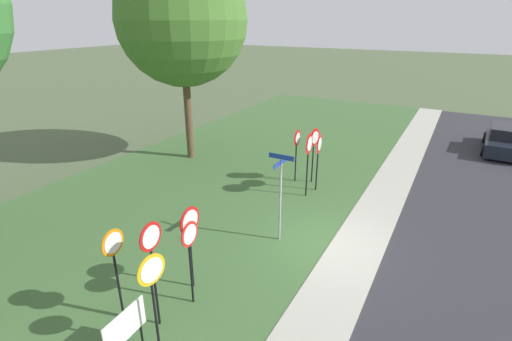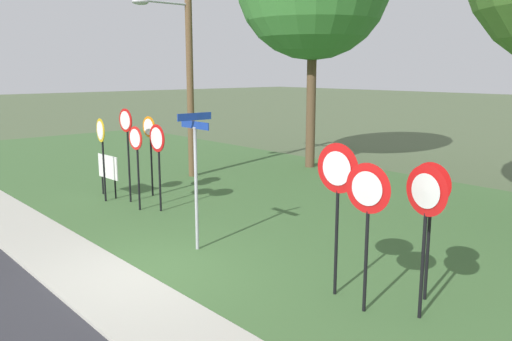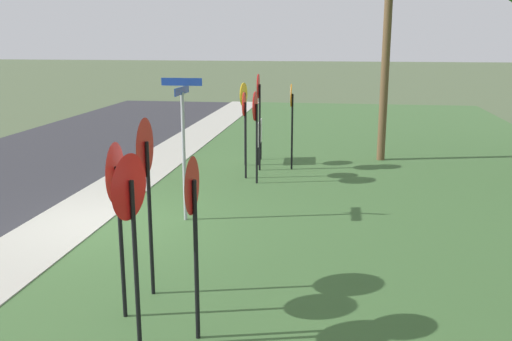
{
  "view_description": "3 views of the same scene",
  "coord_description": "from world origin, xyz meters",
  "px_view_note": "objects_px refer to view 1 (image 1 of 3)",
  "views": [
    {
      "loc": [
        -10.0,
        -2.84,
        6.66
      ],
      "look_at": [
        0.5,
        2.93,
        1.81
      ],
      "focal_mm": 26.49,
      "sensor_mm": 36.0,
      "label": 1
    },
    {
      "loc": [
        8.31,
        -4.52,
        3.79
      ],
      "look_at": [
        -0.1,
        2.85,
        1.63
      ],
      "focal_mm": 36.66,
      "sensor_mm": 36.0,
      "label": 2
    },
    {
      "loc": [
        10.27,
        4.61,
        3.71
      ],
      "look_at": [
        -0.76,
        2.96,
        1.07
      ],
      "focal_mm": 39.62,
      "sensor_mm": 36.0,
      "label": 3
    }
  ],
  "objects_px": {
    "parked_sedan_distant": "(504,140)",
    "stop_sign_near_right": "(115,257)",
    "stop_sign_near_left": "(190,246)",
    "yield_sign_far_right": "(314,142)",
    "yield_sign_near_left": "(319,149)",
    "notice_board": "(125,328)",
    "stop_sign_far_right": "(153,284)",
    "yield_sign_near_right": "(297,144)",
    "oak_tree_right": "(182,20)",
    "stop_sign_far_center": "(190,230)",
    "yield_sign_far_left": "(309,150)",
    "stop_sign_far_left": "(152,254)",
    "street_name_post": "(280,190)"
  },
  "relations": [
    {
      "from": "yield_sign_near_left",
      "to": "yield_sign_far_right",
      "type": "distance_m",
      "value": 0.84
    },
    {
      "from": "stop_sign_far_center",
      "to": "yield_sign_near_right",
      "type": "xyz_separation_m",
      "value": [
        7.71,
        0.4,
        0.01
      ]
    },
    {
      "from": "stop_sign_near_left",
      "to": "yield_sign_far_right",
      "type": "xyz_separation_m",
      "value": [
        8.49,
        0.11,
        0.15
      ]
    },
    {
      "from": "yield_sign_far_right",
      "to": "oak_tree_right",
      "type": "relative_size",
      "value": 0.25
    },
    {
      "from": "stop_sign_far_left",
      "to": "yield_sign_far_left",
      "type": "relative_size",
      "value": 1.04
    },
    {
      "from": "street_name_post",
      "to": "yield_sign_near_right",
      "type": "bearing_deg",
      "value": 17.21
    },
    {
      "from": "yield_sign_near_left",
      "to": "yield_sign_near_right",
      "type": "relative_size",
      "value": 1.03
    },
    {
      "from": "stop_sign_far_right",
      "to": "yield_sign_near_right",
      "type": "xyz_separation_m",
      "value": [
        9.71,
        1.03,
        -0.01
      ]
    },
    {
      "from": "stop_sign_far_center",
      "to": "yield_sign_far_left",
      "type": "relative_size",
      "value": 0.91
    },
    {
      "from": "street_name_post",
      "to": "notice_board",
      "type": "relative_size",
      "value": 2.32
    },
    {
      "from": "parked_sedan_distant",
      "to": "stop_sign_near_left",
      "type": "bearing_deg",
      "value": 159.21
    },
    {
      "from": "yield_sign_near_left",
      "to": "notice_board",
      "type": "bearing_deg",
      "value": 172.5
    },
    {
      "from": "yield_sign_near_right",
      "to": "street_name_post",
      "type": "bearing_deg",
      "value": -163.37
    },
    {
      "from": "yield_sign_near_left",
      "to": "stop_sign_far_right",
      "type": "bearing_deg",
      "value": 174.71
    },
    {
      "from": "parked_sedan_distant",
      "to": "stop_sign_near_right",
      "type": "bearing_deg",
      "value": 157.66
    },
    {
      "from": "yield_sign_far_left",
      "to": "yield_sign_far_right",
      "type": "height_order",
      "value": "yield_sign_far_left"
    },
    {
      "from": "stop_sign_near_right",
      "to": "yield_sign_near_right",
      "type": "height_order",
      "value": "stop_sign_near_right"
    },
    {
      "from": "stop_sign_far_right",
      "to": "yield_sign_far_right",
      "type": "relative_size",
      "value": 1.0
    },
    {
      "from": "stop_sign_far_center",
      "to": "yield_sign_far_left",
      "type": "height_order",
      "value": "yield_sign_far_left"
    },
    {
      "from": "yield_sign_far_right",
      "to": "notice_board",
      "type": "bearing_deg",
      "value": -170.45
    },
    {
      "from": "oak_tree_right",
      "to": "parked_sedan_distant",
      "type": "distance_m",
      "value": 17.54
    },
    {
      "from": "stop_sign_near_right",
      "to": "stop_sign_near_left",
      "type": "bearing_deg",
      "value": -45.83
    },
    {
      "from": "stop_sign_near_right",
      "to": "stop_sign_far_left",
      "type": "distance_m",
      "value": 0.95
    },
    {
      "from": "yield_sign_near_left",
      "to": "notice_board",
      "type": "relative_size",
      "value": 1.91
    },
    {
      "from": "stop_sign_near_left",
      "to": "street_name_post",
      "type": "bearing_deg",
      "value": -12.51
    },
    {
      "from": "stop_sign_far_center",
      "to": "yield_sign_far_right",
      "type": "xyz_separation_m",
      "value": [
        8.01,
        -0.26,
        0.08
      ]
    },
    {
      "from": "yield_sign_far_left",
      "to": "notice_board",
      "type": "bearing_deg",
      "value": 175.36
    },
    {
      "from": "oak_tree_right",
      "to": "street_name_post",
      "type": "bearing_deg",
      "value": -123.55
    },
    {
      "from": "stop_sign_near_right",
      "to": "street_name_post",
      "type": "distance_m",
      "value": 5.18
    },
    {
      "from": "yield_sign_near_left",
      "to": "yield_sign_far_right",
      "type": "relative_size",
      "value": 1.0
    },
    {
      "from": "notice_board",
      "to": "oak_tree_right",
      "type": "xyz_separation_m",
      "value": [
        10.53,
        6.6,
        5.68
      ]
    },
    {
      "from": "stop_sign_near_left",
      "to": "parked_sedan_distant",
      "type": "xyz_separation_m",
      "value": [
        17.23,
        -7.31,
        -1.03
      ]
    },
    {
      "from": "yield_sign_far_right",
      "to": "parked_sedan_distant",
      "type": "relative_size",
      "value": 0.55
    },
    {
      "from": "street_name_post",
      "to": "stop_sign_far_left",
      "type": "bearing_deg",
      "value": 169.84
    },
    {
      "from": "stop_sign_near_right",
      "to": "street_name_post",
      "type": "relative_size",
      "value": 0.83
    },
    {
      "from": "stop_sign_near_right",
      "to": "parked_sedan_distant",
      "type": "height_order",
      "value": "stop_sign_near_right"
    },
    {
      "from": "stop_sign_far_left",
      "to": "parked_sedan_distant",
      "type": "distance_m",
      "value": 19.75
    },
    {
      "from": "yield_sign_near_left",
      "to": "parked_sedan_distant",
      "type": "xyz_separation_m",
      "value": [
        9.44,
        -6.96,
        -1.17
      ]
    },
    {
      "from": "yield_sign_far_left",
      "to": "parked_sedan_distant",
      "type": "xyz_separation_m",
      "value": [
        10.17,
        -7.11,
        -1.35
      ]
    },
    {
      "from": "stop_sign_far_right",
      "to": "yield_sign_near_left",
      "type": "xyz_separation_m",
      "value": [
        9.31,
        -0.08,
        0.05
      ]
    },
    {
      "from": "yield_sign_near_right",
      "to": "yield_sign_near_left",
      "type": "bearing_deg",
      "value": -110.1
    },
    {
      "from": "stop_sign_far_right",
      "to": "yield_sign_near_right",
      "type": "height_order",
      "value": "stop_sign_far_right"
    },
    {
      "from": "stop_sign_far_right",
      "to": "stop_sign_near_right",
      "type": "bearing_deg",
      "value": 85.67
    },
    {
      "from": "notice_board",
      "to": "street_name_post",
      "type": "bearing_deg",
      "value": -10.07
    },
    {
      "from": "stop_sign_near_left",
      "to": "parked_sedan_distant",
      "type": "height_order",
      "value": "stop_sign_near_left"
    },
    {
      "from": "yield_sign_near_right",
      "to": "notice_board",
      "type": "height_order",
      "value": "yield_sign_near_right"
    },
    {
      "from": "yield_sign_far_right",
      "to": "parked_sedan_distant",
      "type": "bearing_deg",
      "value": -30.73
    },
    {
      "from": "yield_sign_far_right",
      "to": "oak_tree_right",
      "type": "height_order",
      "value": "oak_tree_right"
    },
    {
      "from": "stop_sign_far_right",
      "to": "parked_sedan_distant",
      "type": "xyz_separation_m",
      "value": [
        18.76,
        -7.04,
        -1.13
      ]
    },
    {
      "from": "stop_sign_far_left",
      "to": "yield_sign_near_left",
      "type": "distance_m",
      "value": 8.78
    }
  ]
}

